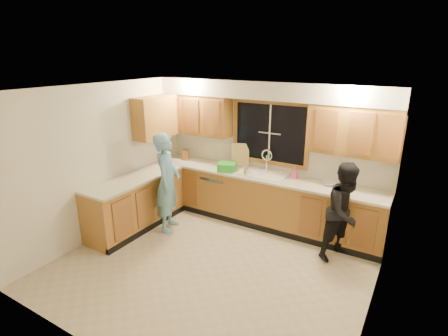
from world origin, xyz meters
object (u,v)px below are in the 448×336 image
at_px(woman, 346,212).
at_px(dish_crate, 227,167).
at_px(dishwasher, 220,192).
at_px(sink, 262,177).
at_px(bowl, 329,184).
at_px(man, 168,183).
at_px(stove, 111,215).
at_px(soap_bottle, 294,172).
at_px(knife_block, 186,155).

relative_size(woman, dish_crate, 4.84).
bearing_deg(dishwasher, woman, -9.58).
bearing_deg(dishwasher, sink, 0.99).
xyz_separation_m(dish_crate, bowl, (1.77, 0.21, -0.05)).
distance_m(sink, dish_crate, 0.65).
relative_size(dishwasher, bowl, 4.21).
height_order(man, dish_crate, man).
distance_m(stove, bowl, 3.54).
bearing_deg(man, stove, 121.84).
bearing_deg(dish_crate, man, -125.67).
relative_size(man, soap_bottle, 8.54).
bearing_deg(sink, soap_bottle, 12.19).
relative_size(stove, bowl, 4.62).
xyz_separation_m(knife_block, soap_bottle, (2.22, 0.09, -0.00)).
xyz_separation_m(sink, bowl, (1.15, 0.07, 0.08)).
height_order(stove, soap_bottle, soap_bottle).
distance_m(dishwasher, dish_crate, 0.64).
bearing_deg(dish_crate, woman, -7.49).
distance_m(sink, knife_block, 1.68).
distance_m(knife_block, dish_crate, 1.06).
relative_size(dishwasher, soap_bottle, 4.10).
relative_size(sink, dishwasher, 1.05).
distance_m(knife_block, soap_bottle, 2.22).
xyz_separation_m(dish_crate, soap_bottle, (1.17, 0.25, 0.03)).
height_order(sink, dishwasher, sink).
bearing_deg(man, bowl, -89.72).
relative_size(man, bowl, 8.77).
xyz_separation_m(woman, soap_bottle, (-0.99, 0.54, 0.28)).
distance_m(dishwasher, bowl, 2.07).
relative_size(dishwasher, stove, 0.91).
relative_size(knife_block, dish_crate, 0.68).
bearing_deg(bowl, woman, -51.08).
height_order(dishwasher, man, man).
bearing_deg(sink, knife_block, 178.99).
distance_m(stove, dish_crate, 2.13).
relative_size(stove, man, 0.53).
height_order(sink, woman, woman).
distance_m(woman, dish_crate, 2.20).
xyz_separation_m(soap_bottle, bowl, (0.60, -0.05, -0.08)).
height_order(dish_crate, soap_bottle, soap_bottle).
xyz_separation_m(sink, woman, (1.54, -0.42, -0.12)).
distance_m(sink, bowl, 1.15).
height_order(man, woman, man).
distance_m(sink, man, 1.63).
bearing_deg(bowl, sink, -176.44).
xyz_separation_m(stove, woman, (3.34, 1.41, 0.29)).
relative_size(sink, woman, 0.58).
bearing_deg(sink, man, -140.89).
bearing_deg(man, dish_crate, -59.88).
height_order(man, bowl, man).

